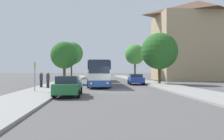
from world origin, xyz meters
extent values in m
plane|color=#565454|center=(0.00, 0.00, 0.00)|extent=(300.00, 300.00, 0.00)
cube|color=gray|center=(-7.00, 0.00, 0.07)|extent=(4.00, 120.00, 0.15)
cube|color=gray|center=(7.00, 0.00, 0.07)|extent=(4.00, 120.00, 0.15)
cube|color=tan|center=(20.07, 23.35, 6.84)|extent=(17.57, 11.13, 13.68)
pyramid|color=brown|center=(20.07, 23.35, 15.35)|extent=(17.57, 11.13, 3.34)
cube|color=#2D519E|center=(-1.47, 7.17, 0.62)|extent=(2.58, 11.48, 0.70)
cube|color=silver|center=(-1.47, 7.17, 1.56)|extent=(2.58, 11.48, 1.16)
cube|color=#232D3D|center=(-1.47, 7.17, 2.61)|extent=(2.60, 11.25, 0.95)
cube|color=silver|center=(-1.47, 7.17, 3.15)|extent=(2.53, 11.25, 0.12)
cube|color=#232D3D|center=(-1.53, 1.41, 2.46)|extent=(2.21, 0.08, 1.45)
sphere|color=#F4EAC1|center=(-2.39, 1.40, 0.66)|extent=(0.24, 0.24, 0.24)
sphere|color=#F4EAC1|center=(-0.67, 1.38, 0.66)|extent=(0.24, 0.24, 0.24)
cylinder|color=black|center=(-2.73, 3.75, 0.50)|extent=(0.31, 1.00, 1.00)
cylinder|color=black|center=(-0.28, 3.72, 0.50)|extent=(0.31, 1.00, 1.00)
cylinder|color=black|center=(-2.66, 10.62, 0.50)|extent=(0.31, 1.00, 1.00)
cylinder|color=black|center=(-0.20, 10.59, 0.50)|extent=(0.31, 1.00, 1.00)
cube|color=silver|center=(-1.39, 20.53, 0.62)|extent=(2.57, 10.07, 0.70)
cube|color=#285BA8|center=(-1.39, 20.53, 1.69)|extent=(2.57, 10.07, 1.43)
cube|color=#232D3D|center=(-1.39, 20.53, 2.88)|extent=(2.59, 9.87, 0.95)
cube|color=#285BA8|center=(-1.39, 20.53, 3.41)|extent=(2.52, 9.87, 0.12)
cube|color=#232D3D|center=(-1.42, 15.47, 2.73)|extent=(2.26, 0.07, 1.45)
sphere|color=#F4EAC1|center=(-2.30, 15.45, 0.66)|extent=(0.24, 0.24, 0.24)
sphere|color=#F4EAC1|center=(-0.54, 15.44, 0.66)|extent=(0.24, 0.24, 0.24)
cylinder|color=black|center=(-2.66, 17.52, 0.50)|extent=(0.31, 1.00, 1.00)
cylinder|color=black|center=(-0.16, 17.50, 0.50)|extent=(0.31, 1.00, 1.00)
cylinder|color=black|center=(-2.62, 23.55, 0.50)|extent=(0.31, 1.00, 1.00)
cylinder|color=black|center=(-0.12, 23.54, 0.50)|extent=(0.31, 1.00, 1.00)
cube|color=#236B38|center=(-4.12, -4.14, 0.68)|extent=(1.87, 4.39, 0.75)
cube|color=#232D3D|center=(-4.12, -4.31, 1.33)|extent=(1.64, 2.28, 0.55)
cylinder|color=black|center=(-5.04, -2.78, 0.31)|extent=(0.20, 0.62, 0.62)
cylinder|color=black|center=(-3.19, -2.78, 0.31)|extent=(0.20, 0.62, 0.62)
cylinder|color=black|center=(-5.05, -5.49, 0.31)|extent=(0.20, 0.62, 0.62)
cylinder|color=black|center=(-3.20, -5.50, 0.31)|extent=(0.20, 0.62, 0.62)
cube|color=#233D9E|center=(3.91, 9.38, 0.68)|extent=(2.11, 4.30, 0.75)
cube|color=#232D3D|center=(3.92, 9.55, 1.29)|extent=(1.79, 2.27, 0.46)
cylinder|color=black|center=(4.80, 8.03, 0.31)|extent=(0.23, 0.63, 0.62)
cylinder|color=black|center=(2.89, 8.12, 0.31)|extent=(0.23, 0.63, 0.62)
cylinder|color=black|center=(4.93, 10.64, 0.31)|extent=(0.23, 0.63, 0.62)
cylinder|color=black|center=(3.02, 10.73, 0.31)|extent=(0.23, 0.63, 0.62)
cylinder|color=gray|center=(-7.43, -1.48, 1.49)|extent=(0.08, 0.08, 2.68)
cube|color=yellow|center=(-7.43, -1.48, 2.48)|extent=(0.03, 0.45, 0.60)
cylinder|color=#23232D|center=(-8.04, 3.46, 0.56)|extent=(0.30, 0.30, 0.82)
cylinder|color=#333338|center=(-8.04, 3.46, 1.31)|extent=(0.36, 0.36, 0.68)
sphere|color=tan|center=(-8.04, 3.46, 1.77)|extent=(0.22, 0.22, 0.22)
cylinder|color=#23232D|center=(-7.08, 2.45, 0.57)|extent=(0.30, 0.30, 0.83)
cylinder|color=#333338|center=(-7.08, 2.45, 1.33)|extent=(0.36, 0.36, 0.70)
sphere|color=tan|center=(-7.08, 2.45, 1.79)|extent=(0.23, 0.23, 0.23)
cylinder|color=#513D23|center=(-6.53, 11.22, 1.48)|extent=(0.40, 0.40, 2.65)
sphere|color=#286023|center=(-6.53, 11.22, 4.32)|extent=(4.05, 4.05, 4.05)
cylinder|color=#47331E|center=(-8.04, 35.61, 2.20)|extent=(0.40, 0.40, 4.09)
sphere|color=#387F33|center=(-8.04, 35.61, 6.48)|extent=(5.97, 5.97, 5.97)
cylinder|color=#47331E|center=(7.46, 9.62, 1.51)|extent=(0.40, 0.40, 2.72)
sphere|color=#286023|center=(7.46, 9.62, 4.88)|extent=(5.36, 5.36, 5.36)
cylinder|color=brown|center=(6.42, 23.55, 1.99)|extent=(0.40, 0.40, 3.68)
sphere|color=#428938|center=(6.42, 23.55, 5.41)|extent=(4.21, 4.21, 4.21)
camera|label=1|loc=(-2.02, -21.70, 2.05)|focal=35.00mm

